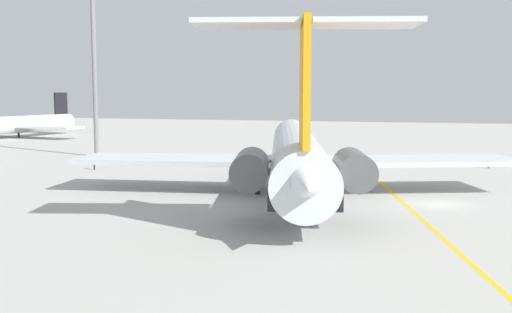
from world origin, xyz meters
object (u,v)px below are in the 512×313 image
(ground_crew_near_nose, at_px, (135,157))
(safety_cone_tail, at_px, (129,160))
(light_mast, at_px, (94,49))
(ground_crew_near_tail, at_px, (94,161))
(ground_crew_portside, at_px, (489,160))
(airliner_mid_right, at_px, (15,125))
(main_jetliner, at_px, (296,154))

(ground_crew_near_nose, height_order, safety_cone_tail, ground_crew_near_nose)
(safety_cone_tail, xyz_separation_m, light_mast, (4.96, 8.02, 15.70))
(ground_crew_near_tail, distance_m, safety_cone_tail, 8.92)
(ground_crew_near_tail, bearing_deg, ground_crew_near_nose, -115.75)
(light_mast, bearing_deg, ground_crew_near_nose, -128.22)
(ground_crew_portside, bearing_deg, ground_crew_near_tail, -8.33)
(airliner_mid_right, height_order, safety_cone_tail, airliner_mid_right)
(ground_crew_near_nose, bearing_deg, light_mast, 94.72)
(ground_crew_portside, distance_m, safety_cone_tail, 47.71)
(airliner_mid_right, bearing_deg, light_mast, 61.19)
(ground_crew_near_tail, bearing_deg, main_jetliner, 162.28)
(ground_crew_near_tail, bearing_deg, light_mast, -56.84)
(airliner_mid_right, relative_size, ground_crew_portside, 18.36)
(main_jetliner, bearing_deg, ground_crew_portside, -50.73)
(ground_crew_near_nose, distance_m, ground_crew_near_tail, 5.98)
(airliner_mid_right, bearing_deg, safety_cone_tail, 62.13)
(light_mast, bearing_deg, ground_crew_near_tail, -149.83)
(ground_crew_near_nose, xyz_separation_m, ground_crew_near_tail, (-5.24, 2.87, 0.01))
(light_mast, bearing_deg, safety_cone_tail, -121.72)
(airliner_mid_right, height_order, ground_crew_near_tail, airliner_mid_right)
(ground_crew_near_nose, height_order, ground_crew_portside, ground_crew_portside)
(light_mast, bearing_deg, main_jetliner, -124.12)
(ground_crew_near_nose, distance_m, safety_cone_tail, 4.73)
(main_jetliner, distance_m, ground_crew_portside, 32.30)
(ground_crew_near_tail, height_order, ground_crew_portside, ground_crew_portside)
(airliner_mid_right, height_order, light_mast, light_mast)
(ground_crew_near_nose, height_order, ground_crew_near_tail, ground_crew_near_tail)
(main_jetliner, distance_m, airliner_mid_right, 88.78)
(ground_crew_portside, height_order, light_mast, light_mast)
(airliner_mid_right, bearing_deg, main_jetliner, 62.68)
(ground_crew_near_tail, bearing_deg, safety_cone_tail, -86.81)
(main_jetliner, bearing_deg, light_mast, 41.86)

